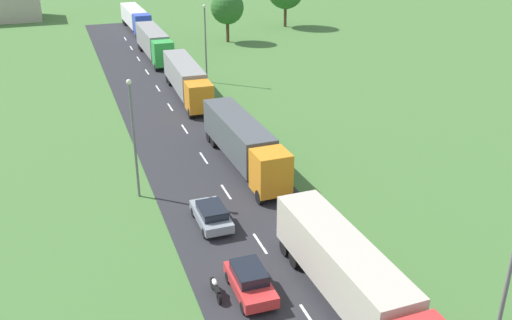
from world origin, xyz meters
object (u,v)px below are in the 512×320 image
at_px(car_second, 250,281).
at_px(tree_birch, 227,8).
at_px(truck_second, 243,141).
at_px(car_third, 211,215).
at_px(truck_third, 186,78).
at_px(lamppost_third, 206,40).
at_px(truck_lead, 353,278).
at_px(truck_fourth, 154,42).
at_px(motorcycle_courier, 216,288).
at_px(lamppost_second, 134,134).
at_px(truck_fifth, 136,18).
at_px(lamppost_lead, 505,293).
at_px(distant_building, 6,2).

xyz_separation_m(car_second, tree_birch, (16.43, 58.64, 4.18)).
distance_m(truck_second, car_third, 9.46).
relative_size(truck_third, lamppost_third, 1.63).
bearing_deg(truck_lead, truck_fourth, 90.08).
bearing_deg(tree_birch, motorcycle_courier, -107.38).
bearing_deg(lamppost_second, truck_fourth, 78.15).
bearing_deg(motorcycle_courier, truck_third, 79.36).
distance_m(truck_fifth, motorcycle_courier, 71.10).
distance_m(truck_second, motorcycle_courier, 16.68).
relative_size(truck_third, truck_fifth, 1.01).
bearing_deg(lamppost_lead, motorcycle_courier, 136.12).
height_order(car_second, motorcycle_courier, car_second).
relative_size(car_third, tree_birch, 0.56).
height_order(lamppost_third, distant_building, lamppost_third).
xyz_separation_m(truck_third, car_second, (-4.61, -34.51, -1.25)).
xyz_separation_m(truck_third, car_third, (-4.65, -26.89, -1.29)).
relative_size(lamppost_lead, distant_building, 0.73).
bearing_deg(distant_building, lamppost_third, -64.77).
bearing_deg(lamppost_lead, lamppost_third, 89.99).
height_order(truck_third, car_third, truck_third).
bearing_deg(lamppost_third, truck_third, -125.59).
xyz_separation_m(truck_fourth, distant_building, (-19.42, 36.26, 0.85)).
distance_m(truck_second, tree_birch, 44.63).
relative_size(truck_fourth, lamppost_second, 1.61).
xyz_separation_m(truck_third, motorcycle_courier, (-6.40, -34.10, -1.56)).
xyz_separation_m(truck_third, tree_birch, (11.82, 24.13, 2.93)).
xyz_separation_m(car_second, car_third, (-0.04, 7.62, -0.04)).
relative_size(lamppost_lead, tree_birch, 1.08).
xyz_separation_m(truck_second, distant_building, (-19.86, 72.83, 0.89)).
bearing_deg(car_second, car_third, 90.31).
distance_m(car_third, lamppost_second, 7.92).
bearing_deg(truck_lead, car_third, 112.44).
xyz_separation_m(lamppost_third, distant_building, (-23.17, 49.16, -1.88)).
xyz_separation_m(truck_second, truck_fourth, (-0.44, 36.57, 0.04)).
bearing_deg(distant_building, motorcycle_courier, -81.41).
bearing_deg(truck_fifth, truck_lead, -90.29).
xyz_separation_m(truck_fourth, tree_birch, (12.11, 6.41, 2.84)).
height_order(motorcycle_courier, lamppost_third, lamppost_third).
height_order(truck_second, car_third, truck_second).
distance_m(truck_lead, truck_fourth, 55.36).
bearing_deg(truck_second, lamppost_third, 82.05).
height_order(lamppost_lead, distant_building, lamppost_lead).
bearing_deg(truck_third, truck_fourth, 90.93).
bearing_deg(truck_second, motorcycle_courier, -113.26).
relative_size(lamppost_second, distant_building, 0.78).
bearing_deg(lamppost_third, truck_fourth, 106.21).
height_order(motorcycle_courier, lamppost_lead, lamppost_lead).
bearing_deg(lamppost_second, tree_birch, 65.90).
bearing_deg(truck_fifth, truck_second, -90.01).
bearing_deg(lamppost_second, truck_third, 68.25).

